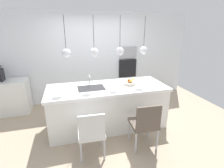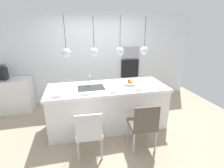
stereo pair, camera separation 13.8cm
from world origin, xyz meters
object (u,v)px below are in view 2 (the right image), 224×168
object	(u,v)px
fruit_bowl	(130,83)
oven	(130,68)
chair_near	(89,132)
chair_middle	(143,124)
coffee_machine	(2,74)
microwave	(130,53)

from	to	relation	value
fruit_bowl	oven	world-z (taller)	oven
oven	chair_near	bearing A→B (deg)	-121.82
fruit_bowl	chair_middle	bearing A→B (deg)	-92.71
coffee_machine	oven	xyz separation A→B (m)	(3.52, 0.30, -0.12)
fruit_bowl	coffee_machine	bearing A→B (deg)	156.60
oven	fruit_bowl	bearing A→B (deg)	-108.66
coffee_machine	microwave	world-z (taller)	microwave
coffee_machine	oven	world-z (taller)	coffee_machine
coffee_machine	chair_middle	xyz separation A→B (m)	(2.94, -2.21, -0.53)
chair_near	coffee_machine	bearing A→B (deg)	131.74
oven	chair_near	size ratio (longest dim) A/B	0.63
oven	chair_near	xyz separation A→B (m)	(-1.55, -2.50, -0.43)
coffee_machine	chair_middle	distance (m)	3.71
microwave	oven	world-z (taller)	microwave
chair_near	chair_middle	xyz separation A→B (m)	(0.97, -0.00, 0.02)
microwave	fruit_bowl	bearing A→B (deg)	-108.66
oven	chair_middle	bearing A→B (deg)	-103.03
fruit_bowl	chair_middle	xyz separation A→B (m)	(-0.04, -0.92, -0.47)
fruit_bowl	chair_near	bearing A→B (deg)	-138.04
fruit_bowl	chair_near	world-z (taller)	fruit_bowl
coffee_machine	chair_near	size ratio (longest dim) A/B	0.43
fruit_bowl	coffee_machine	world-z (taller)	coffee_machine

